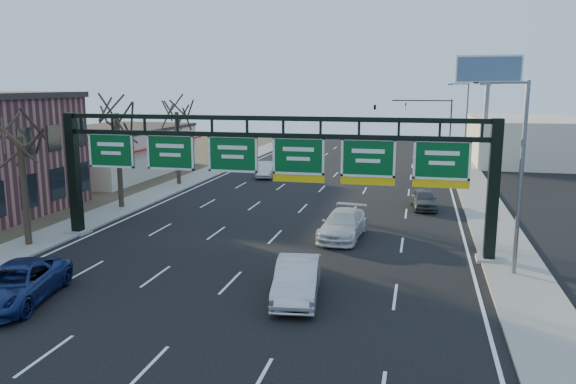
% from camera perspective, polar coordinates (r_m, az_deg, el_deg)
% --- Properties ---
extents(ground, '(160.00, 160.00, 0.00)m').
position_cam_1_polar(ground, '(24.04, -7.46, -10.71)').
color(ground, black).
rests_on(ground, ground).
extents(sidewalk_left, '(3.00, 120.00, 0.12)m').
position_cam_1_polar(sidewalk_left, '(46.72, -13.51, -0.25)').
color(sidewalk_left, gray).
rests_on(sidewalk_left, ground).
extents(sidewalk_right, '(3.00, 120.00, 0.12)m').
position_cam_1_polar(sidewalk_right, '(42.05, 19.45, -1.78)').
color(sidewalk_right, gray).
rests_on(sidewalk_right, ground).
extents(dirt_strip_left, '(21.00, 120.00, 0.06)m').
position_cam_1_polar(dirt_strip_left, '(53.31, -25.31, 0.32)').
color(dirt_strip_left, '#473D2B').
rests_on(dirt_strip_left, ground).
extents(lane_markings, '(21.60, 120.00, 0.01)m').
position_cam_1_polar(lane_markings, '(42.57, 2.07, -1.09)').
color(lane_markings, white).
rests_on(lane_markings, ground).
extents(sign_gantry, '(24.60, 1.20, 7.20)m').
position_cam_1_polar(sign_gantry, '(30.22, -2.03, 2.91)').
color(sign_gantry, black).
rests_on(sign_gantry, ground).
extents(cream_strip, '(10.90, 18.40, 4.70)m').
position_cam_1_polar(cream_strip, '(58.33, -17.28, 4.01)').
color(cream_strip, beige).
rests_on(cream_strip, ground).
extents(building_right_distant, '(12.00, 20.00, 5.00)m').
position_cam_1_polar(building_right_distant, '(72.13, 22.86, 4.97)').
color(building_right_distant, beige).
rests_on(building_right_distant, ground).
extents(tree_gantry, '(3.60, 3.60, 8.48)m').
position_cam_1_polar(tree_gantry, '(33.29, -25.77, 6.88)').
color(tree_gantry, '#2F251A').
rests_on(tree_gantry, sidewalk_left).
extents(tree_mid, '(3.60, 3.60, 9.24)m').
position_cam_1_polar(tree_mid, '(41.52, -17.12, 9.06)').
color(tree_mid, '#2F251A').
rests_on(tree_mid, sidewalk_left).
extents(tree_far, '(3.60, 3.60, 8.86)m').
position_cam_1_polar(tree_far, '(50.42, -11.31, 9.13)').
color(tree_far, '#2F251A').
rests_on(tree_far, sidewalk_left).
extents(streetlight_near, '(2.15, 0.22, 9.00)m').
position_cam_1_polar(streetlight_near, '(27.47, 22.38, 2.26)').
color(streetlight_near, slate).
rests_on(streetlight_near, sidewalk_right).
extents(streetlight_far, '(2.15, 0.22, 9.00)m').
position_cam_1_polar(streetlight_far, '(61.14, 17.53, 6.85)').
color(streetlight_far, slate).
rests_on(streetlight_far, sidewalk_right).
extents(billboard_right, '(7.00, 0.50, 12.00)m').
position_cam_1_polar(billboard_right, '(66.21, 19.65, 10.44)').
color(billboard_right, slate).
rests_on(billboard_right, ground).
extents(traffic_signal_mast, '(10.16, 0.54, 7.00)m').
position_cam_1_polar(traffic_signal_mast, '(75.98, 11.61, 8.12)').
color(traffic_signal_mast, black).
rests_on(traffic_signal_mast, ground).
extents(car_blue_suv, '(3.67, 6.11, 1.59)m').
position_cam_1_polar(car_blue_suv, '(25.72, -25.93, -8.41)').
color(car_blue_suv, navy).
rests_on(car_blue_suv, ground).
extents(car_silver_sedan, '(2.37, 5.17, 1.64)m').
position_cam_1_polar(car_silver_sedan, '(23.65, 0.94, -8.86)').
color(car_silver_sedan, '#B0B1B5').
rests_on(car_silver_sedan, ground).
extents(car_white_wagon, '(2.61, 5.61, 1.59)m').
position_cam_1_polar(car_white_wagon, '(32.89, 5.61, -3.30)').
color(car_white_wagon, silver).
rests_on(car_white_wagon, ground).
extents(car_grey_far, '(2.05, 4.21, 1.38)m').
position_cam_1_polar(car_grey_far, '(41.55, 13.62, -0.72)').
color(car_grey_far, '#414446').
rests_on(car_grey_far, ground).
extents(car_silver_distant, '(2.29, 4.65, 1.47)m').
position_cam_1_polar(car_silver_distant, '(54.39, -2.31, 2.29)').
color(car_silver_distant, silver).
rests_on(car_silver_distant, ground).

